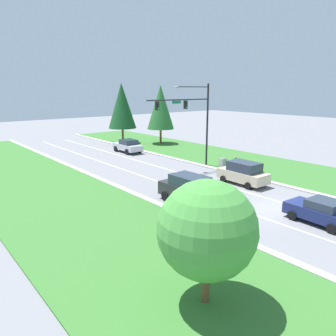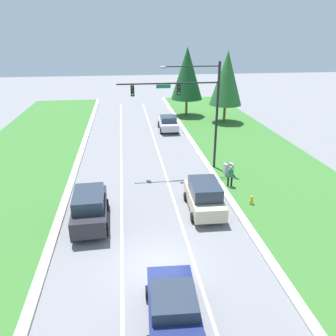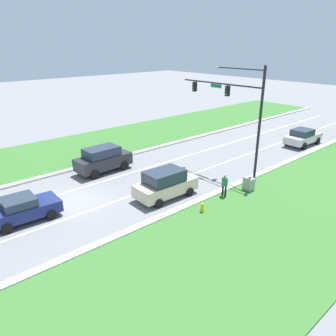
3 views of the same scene
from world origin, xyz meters
TOP-DOWN VIEW (x-y plane):
  - ground_plane at (0.00, 0.00)m, footprint 160.00×160.00m
  - curb_strip_right at (5.65, 0.00)m, footprint 0.50×90.00m
  - curb_strip_left at (-5.65, 0.00)m, footprint 0.50×90.00m
  - grass_verge_right at (10.90, 0.00)m, footprint 10.00×90.00m
  - grass_verge_left at (-10.90, 0.00)m, footprint 10.00×90.00m
  - lane_stripe_inner_left at (-1.80, 0.00)m, footprint 0.14×81.00m
  - lane_stripe_inner_right at (1.80, 0.00)m, footprint 0.14×81.00m
  - traffic_signal_mast at (3.94, 12.23)m, footprint 8.00×0.41m
  - champagne_suv at (3.54, 5.23)m, footprint 2.26×4.57m
  - navy_sedan at (0.22, -3.37)m, footprint 2.31×4.23m
  - charcoal_suv at (-3.64, 4.57)m, footprint 2.23×4.76m
  - silver_sedan at (3.77, 24.39)m, footprint 2.21×4.72m
  - utility_cabinet at (6.83, 10.48)m, footprint 0.70×0.60m
  - pedestrian at (6.28, 8.35)m, footprint 0.40×0.26m
  - fire_hydrant at (6.88, 5.45)m, footprint 0.34×0.20m

SIDE VIEW (x-z plane):
  - ground_plane at x=0.00m, z-range 0.00..0.00m
  - lane_stripe_inner_left at x=-1.80m, z-range 0.00..0.01m
  - lane_stripe_inner_right at x=1.80m, z-range 0.00..0.01m
  - grass_verge_right at x=10.90m, z-range 0.00..0.08m
  - grass_verge_left at x=-10.90m, z-range 0.00..0.08m
  - curb_strip_right at x=5.65m, z-range 0.00..0.15m
  - curb_strip_left at x=-5.65m, z-range 0.00..0.15m
  - fire_hydrant at x=6.88m, z-range -0.01..0.69m
  - utility_cabinet at x=6.83m, z-range 0.00..1.00m
  - navy_sedan at x=0.22m, z-range 0.01..1.56m
  - silver_sedan at x=3.77m, z-range 0.02..1.76m
  - pedestrian at x=6.28m, z-range 0.09..1.78m
  - champagne_suv at x=3.54m, z-range 0.01..2.01m
  - charcoal_suv at x=-3.64m, z-range 0.04..2.15m
  - traffic_signal_mast at x=3.94m, z-range 1.41..10.17m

